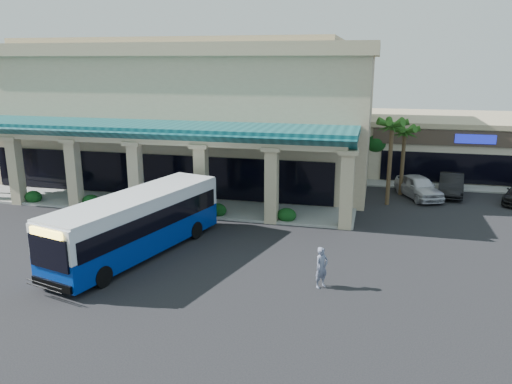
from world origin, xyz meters
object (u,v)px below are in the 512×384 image
(transit_bus, at_px, (138,225))
(car_white, at_px, (451,184))
(pedestrian, at_px, (322,267))
(car_silver, at_px, (419,187))

(transit_bus, relative_size, car_white, 2.36)
(transit_bus, bearing_deg, car_white, 58.32)
(pedestrian, relative_size, car_silver, 0.38)
(transit_bus, height_order, car_white, transit_bus)
(transit_bus, distance_m, pedestrian, 9.73)
(car_silver, xyz_separation_m, car_white, (2.40, 1.42, -0.03))
(car_silver, distance_m, car_white, 2.78)
(car_silver, height_order, car_white, car_silver)
(transit_bus, xyz_separation_m, car_white, (17.17, 16.27, -0.79))
(transit_bus, xyz_separation_m, pedestrian, (9.56, -1.65, -0.66))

